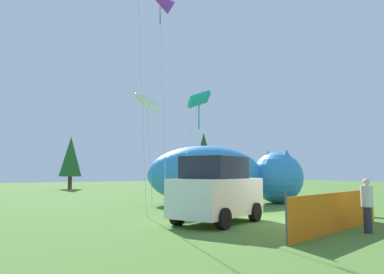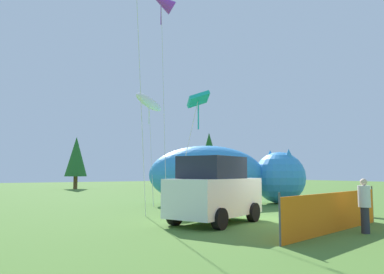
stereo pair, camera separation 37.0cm
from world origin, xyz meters
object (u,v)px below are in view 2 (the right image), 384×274
Objects in this scene: spectator_in_grey_shirt at (364,203)px; kite_white_ghost at (149,103)px; folding_chair at (366,203)px; kite_purple_delta at (161,2)px; inflatable_cat at (225,177)px; kite_teal_diamond at (198,101)px; parked_car at (215,191)px.

kite_white_ghost reaches higher than spectator_in_grey_shirt.
kite_purple_delta is (-5.22, 7.90, 10.26)m from folding_chair.
inflatable_cat is (-1.15, 7.82, 0.95)m from folding_chair.
parked_car is at bearing -110.95° from kite_teal_diamond.
inflatable_cat is (5.16, 6.23, 0.38)m from parked_car.
parked_car is 11.61m from kite_purple_delta.
kite_teal_diamond is (-4.18, -3.67, 3.32)m from inflatable_cat.
kite_teal_diamond reaches higher than folding_chair.
parked_car is at bearing 121.37° from spectator_in_grey_shirt.
inflatable_cat is at bearing 27.40° from parked_car.
spectator_in_grey_shirt is at bearing -81.59° from parked_car.
spectator_in_grey_shirt is (-3.84, -2.47, 0.31)m from folding_chair.
parked_car is at bearing -104.56° from inflatable_cat.
kite_purple_delta reaches higher than spectator_in_grey_shirt.
inflatable_cat is 0.77× the size of kite_purple_delta.
kite_teal_diamond is at bearing -96.90° from kite_white_ghost.
folding_chair is at bearing -56.53° from kite_purple_delta.
kite_purple_delta is (-1.38, 10.36, 9.94)m from spectator_in_grey_shirt.
parked_car reaches higher than folding_chair.
parked_car is 6.53m from folding_chair.
kite_teal_diamond reaches higher than parked_car.
kite_teal_diamond is (-5.33, 4.15, 4.27)m from folding_chair.
kite_teal_diamond reaches higher than inflatable_cat.
kite_teal_diamond is at bearing 46.45° from folding_chair.
kite_purple_delta is 7.06m from kite_teal_diamond.
kite_white_ghost is (1.77, 9.08, 4.75)m from parked_car.
kite_white_ghost is at bearing 76.30° from kite_purple_delta.
folding_chair is 13.96m from kite_purple_delta.
kite_teal_diamond is at bearing 46.09° from parked_car.
kite_purple_delta is (-0.68, -2.78, 4.93)m from kite_white_ghost.
kite_teal_diamond reaches higher than spectator_in_grey_shirt.
kite_purple_delta is at bearing 57.23° from parked_car.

